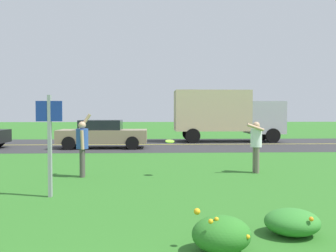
% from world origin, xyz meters
% --- Properties ---
extents(ground_plane, '(120.00, 120.00, 0.00)m').
position_xyz_m(ground_plane, '(0.00, 9.87, 0.00)').
color(ground_plane, '#2D6B23').
extents(highway_strip, '(120.00, 8.69, 0.01)m').
position_xyz_m(highway_strip, '(0.00, 19.74, 0.00)').
color(highway_strip, '#2D2D30').
rests_on(highway_strip, ground).
extents(highway_center_stripe, '(120.00, 0.16, 0.00)m').
position_xyz_m(highway_center_stripe, '(0.00, 19.74, 0.01)').
color(highway_center_stripe, yellow).
rests_on(highway_center_stripe, ground).
extents(daylily_clump_front_left, '(0.78, 0.68, 0.55)m').
position_xyz_m(daylily_clump_front_left, '(0.40, 3.53, 0.24)').
color(daylily_clump_front_left, '#2D7526').
rests_on(daylily_clump_front_left, ground).
extents(daylily_clump_mid_center, '(0.83, 0.75, 0.39)m').
position_xyz_m(daylily_clump_mid_center, '(1.59, 4.17, 0.20)').
color(daylily_clump_mid_center, '#337F2D').
rests_on(daylily_clump_mid_center, ground).
extents(sign_post_near_path, '(0.56, 0.10, 2.22)m').
position_xyz_m(sign_post_near_path, '(-2.72, 6.83, 1.35)').
color(sign_post_near_path, '#93969B').
rests_on(sign_post_near_path, ground).
extents(person_thrower_blue_shirt, '(0.40, 0.51, 1.81)m').
position_xyz_m(person_thrower_blue_shirt, '(-2.50, 9.32, 0.95)').
color(person_thrower_blue_shirt, '#2D4C9E').
rests_on(person_thrower_blue_shirt, ground).
extents(person_catcher_white_shirt, '(0.53, 0.52, 1.55)m').
position_xyz_m(person_catcher_white_shirt, '(2.65, 9.81, 0.93)').
color(person_catcher_white_shirt, silver).
rests_on(person_catcher_white_shirt, ground).
extents(frisbee_lime, '(0.26, 0.26, 0.10)m').
position_xyz_m(frisbee_lime, '(-0.00, 9.32, 1.01)').
color(frisbee_lime, '#8CD133').
extents(car_tan_center_right, '(4.50, 2.00, 1.45)m').
position_xyz_m(car_tan_center_right, '(-3.07, 17.78, 0.74)').
color(car_tan_center_right, '#937F60').
rests_on(car_tan_center_right, ground).
extents(box_truck_silver, '(6.70, 2.46, 3.20)m').
position_xyz_m(box_truck_silver, '(4.10, 21.69, 1.80)').
color(box_truck_silver, '#B7BABF').
rests_on(box_truck_silver, ground).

